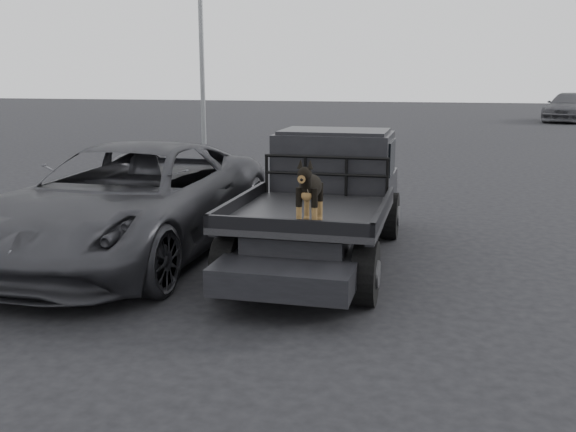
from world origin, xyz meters
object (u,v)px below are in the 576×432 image
(dog, at_px, (310,192))
(parked_suv, at_px, (130,201))
(flatbed_ute, at_px, (322,229))
(distant_car_b, at_px, (570,107))

(dog, height_order, parked_suv, dog)
(parked_suv, bearing_deg, flatbed_ute, 7.41)
(distant_car_b, bearing_deg, flatbed_ute, -86.58)
(dog, height_order, distant_car_b, dog)
(parked_suv, relative_size, distant_car_b, 1.04)
(flatbed_ute, xyz_separation_m, dog, (0.15, -1.62, 0.83))
(flatbed_ute, relative_size, dog, 7.30)
(parked_suv, bearing_deg, dog, -23.01)
(flatbed_ute, relative_size, parked_suv, 0.92)
(flatbed_ute, bearing_deg, distant_car_b, 74.82)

